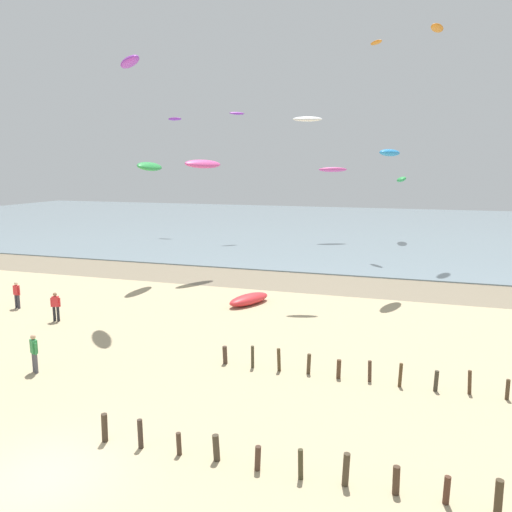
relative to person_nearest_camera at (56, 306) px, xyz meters
The scene contains 20 objects.
ground_plane 15.76m from the person_nearest_camera, 52.07° to the right, with size 160.00×160.00×0.00m, color tan.
wet_sand_strip 17.08m from the person_nearest_camera, 55.47° to the left, with size 120.00×6.65×0.01m, color #84755B.
sea 53.27m from the person_nearest_camera, 79.54° to the left, with size 160.00×70.00×0.10m, color gray.
groyne_near 21.90m from the person_nearest_camera, 28.01° to the right, with size 18.38×0.35×1.00m.
groyne_mid 20.99m from the person_nearest_camera, ahead, with size 18.15×0.33×1.03m.
person_nearest_camera is the anchor object (origin of this frame).
person_by_waterline 7.60m from the person_nearest_camera, 57.44° to the right, with size 0.50×0.37×1.71m.
person_left_flank 4.42m from the person_nearest_camera, 160.05° to the left, with size 0.57×0.26×1.71m.
grounded_kite 11.66m from the person_nearest_camera, 35.89° to the left, with size 3.37×1.21×0.67m, color red.
kite_aloft_0 41.13m from the person_nearest_camera, 106.05° to the left, with size 1.87×0.60×0.30m, color purple.
kite_aloft_1 38.74m from the person_nearest_camera, 74.97° to the left, with size 3.39×1.08×0.54m, color #E54C99.
kite_aloft_4 13.44m from the person_nearest_camera, 88.55° to the left, with size 3.40×1.09×0.54m, color green.
kite_aloft_5 43.31m from the person_nearest_camera, 65.74° to the left, with size 3.51×1.12×0.56m, color green.
kite_aloft_6 38.80m from the person_nearest_camera, 63.53° to the left, with size 1.86×0.60×0.30m, color orange.
kite_aloft_7 19.22m from the person_nearest_camera, 37.98° to the left, with size 1.90×0.61×0.30m, color white.
kite_aloft_8 16.73m from the person_nearest_camera, 77.77° to the left, with size 3.60×1.15×0.58m, color #E54C99.
kite_aloft_9 23.31m from the person_nearest_camera, 35.54° to the left, with size 2.95×0.94×0.47m, color #2384D1.
kite_aloft_10 37.51m from the person_nearest_camera, 92.22° to the left, with size 1.94×0.62×0.31m, color purple.
kite_aloft_12 39.65m from the person_nearest_camera, 53.39° to the left, with size 2.69×0.86×0.43m, color orange.
kite_aloft_13 14.71m from the person_nearest_camera, 49.35° to the left, with size 3.07×0.98×0.49m, color purple.
Camera 1 is at (9.80, -10.76, 8.79)m, focal length 35.38 mm.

